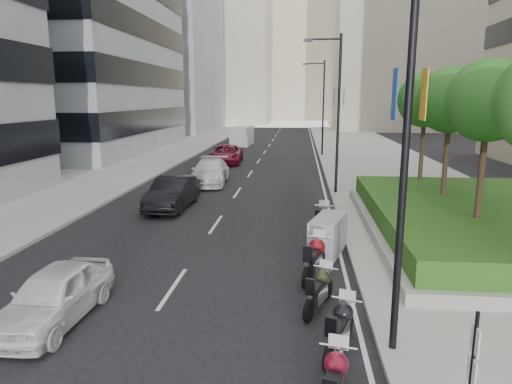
# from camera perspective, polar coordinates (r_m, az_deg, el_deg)

# --- Properties ---
(ground) EXTENTS (160.00, 160.00, 0.00)m
(ground) POSITION_cam_1_polar(r_m,az_deg,el_deg) (10.28, -8.22, -21.02)
(ground) COLOR black
(ground) RESTS_ON ground
(sidewalk_right) EXTENTS (10.00, 100.00, 0.15)m
(sidewalk_right) POSITION_cam_1_polar(r_m,az_deg,el_deg) (39.36, 15.48, 3.26)
(sidewalk_right) COLOR #9E9B93
(sidewalk_right) RESTS_ON ground
(sidewalk_left) EXTENTS (8.00, 100.00, 0.15)m
(sidewalk_left) POSITION_cam_1_polar(r_m,az_deg,el_deg) (41.28, -14.64, 3.68)
(sidewalk_left) COLOR #9E9B93
(sidewalk_left) RESTS_ON ground
(lane_edge) EXTENTS (0.12, 100.00, 0.01)m
(lane_edge) POSITION_cam_1_polar(r_m,az_deg,el_deg) (38.80, 7.74, 3.36)
(lane_edge) COLOR silver
(lane_edge) RESTS_ON ground
(lane_centre) EXTENTS (0.12, 100.00, 0.01)m
(lane_centre) POSITION_cam_1_polar(r_m,az_deg,el_deg) (38.95, 0.06, 3.50)
(lane_centre) COLOR silver
(lane_centre) RESTS_ON ground
(building_grey_far) EXTENTS (22.00, 26.00, 30.00)m
(building_grey_far) POSITION_cam_1_polar(r_m,az_deg,el_deg) (83.18, -13.50, 17.88)
(building_grey_far) COLOR gray
(building_grey_far) RESTS_ON ground
(building_cream_right) EXTENTS (28.00, 24.00, 36.00)m
(building_cream_right) POSITION_cam_1_polar(r_m,az_deg,el_deg) (91.43, 19.07, 18.88)
(building_cream_right) COLOR #B7AD93
(building_cream_right) RESTS_ON ground
(building_cream_left) EXTENTS (26.00, 24.00, 34.00)m
(building_cream_left) POSITION_cam_1_polar(r_m,az_deg,el_deg) (110.84, -5.22, 17.54)
(building_cream_left) COLOR #B7AD93
(building_cream_left) RESTS_ON ground
(building_cream_centre) EXTENTS (30.00, 24.00, 38.00)m
(building_cream_centre) POSITION_cam_1_polar(r_m,az_deg,el_deg) (129.09, 5.71, 17.58)
(building_cream_centre) COLOR #B7AD93
(building_cream_centre) RESTS_ON ground
(planter) EXTENTS (10.00, 14.00, 0.40)m
(planter) POSITION_cam_1_polar(r_m,az_deg,el_deg) (20.63, 27.66, -4.25)
(planter) COLOR #99948E
(planter) RESTS_ON sidewalk_right
(hedge) EXTENTS (9.40, 13.40, 0.80)m
(hedge) POSITION_cam_1_polar(r_m,az_deg,el_deg) (20.49, 27.82, -2.63)
(hedge) COLOR #244714
(hedge) RESTS_ON planter
(tree_1) EXTENTS (2.80, 2.80, 6.30)m
(tree_1) POSITION_cam_1_polar(r_m,az_deg,el_deg) (17.55, 27.06, 10.07)
(tree_1) COLOR #332319
(tree_1) RESTS_ON planter
(tree_2) EXTENTS (2.80, 2.80, 6.30)m
(tree_2) POSITION_cam_1_polar(r_m,az_deg,el_deg) (21.33, 23.16, 10.46)
(tree_2) COLOR #332319
(tree_2) RESTS_ON planter
(tree_3) EXTENTS (2.80, 2.80, 6.30)m
(tree_3) POSITION_cam_1_polar(r_m,az_deg,el_deg) (25.18, 20.43, 10.70)
(tree_3) COLOR #332319
(tree_3) RESTS_ON planter
(lamp_post_0) EXTENTS (2.34, 0.45, 9.00)m
(lamp_post_0) POSITION_cam_1_polar(r_m,az_deg,el_deg) (9.59, 17.48, 8.36)
(lamp_post_0) COLOR black
(lamp_post_0) RESTS_ON ground
(lamp_post_1) EXTENTS (2.34, 0.45, 9.00)m
(lamp_post_1) POSITION_cam_1_polar(r_m,az_deg,el_deg) (26.46, 9.95, 10.48)
(lamp_post_1) COLOR black
(lamp_post_1) RESTS_ON ground
(lamp_post_2) EXTENTS (2.34, 0.45, 9.00)m
(lamp_post_2) POSITION_cam_1_polar(r_m,az_deg,el_deg) (44.43, 8.22, 10.94)
(lamp_post_2) COLOR black
(lamp_post_2) RESTS_ON ground
(parking_sign) EXTENTS (0.06, 0.32, 2.50)m
(parking_sign) POSITION_cam_1_polar(r_m,az_deg,el_deg) (8.01, 25.31, -20.14)
(parking_sign) COLOR black
(parking_sign) RESTS_ON ground
(motorcycle_1) EXTENTS (0.71, 2.08, 1.04)m
(motorcycle_1) POSITION_cam_1_polar(r_m,az_deg,el_deg) (8.87, 9.74, -22.59)
(motorcycle_1) COLOR black
(motorcycle_1) RESTS_ON ground
(motorcycle_2) EXTENTS (0.94, 2.02, 1.05)m
(motorcycle_2) POSITION_cam_1_polar(r_m,az_deg,el_deg) (10.65, 10.48, -16.34)
(motorcycle_2) COLOR black
(motorcycle_2) RESTS_ON ground
(motorcycle_3) EXTENTS (0.95, 1.96, 1.03)m
(motorcycle_3) POSITION_cam_1_polar(r_m,az_deg,el_deg) (12.47, 7.92, -12.00)
(motorcycle_3) COLOR black
(motorcycle_3) RESTS_ON ground
(motorcycle_4) EXTENTS (0.95, 2.34, 1.19)m
(motorcycle_4) POSITION_cam_1_polar(r_m,az_deg,el_deg) (14.45, 7.35, -8.23)
(motorcycle_4) COLOR black
(motorcycle_4) RESTS_ON ground
(motorcycle_5) EXTENTS (1.54, 2.45, 1.38)m
(motorcycle_5) POSITION_cam_1_polar(r_m,az_deg,el_deg) (16.64, 8.98, -5.40)
(motorcycle_5) COLOR black
(motorcycle_5) RESTS_ON ground
(motorcycle_6) EXTENTS (0.80, 2.29, 1.15)m
(motorcycle_6) POSITION_cam_1_polar(r_m,az_deg,el_deg) (18.87, 8.19, -3.56)
(motorcycle_6) COLOR black
(motorcycle_6) RESTS_ON ground
(car_a) EXTENTS (1.76, 4.11, 1.38)m
(car_a) POSITION_cam_1_polar(r_m,az_deg,el_deg) (12.74, -23.90, -11.70)
(car_a) COLOR white
(car_a) RESTS_ON ground
(car_b) EXTENTS (1.83, 4.93, 1.61)m
(car_b) POSITION_cam_1_polar(r_m,az_deg,el_deg) (23.57, -10.37, -0.10)
(car_b) COLOR black
(car_b) RESTS_ON ground
(car_c) EXTENTS (2.55, 5.60, 1.59)m
(car_c) POSITION_cam_1_polar(r_m,az_deg,el_deg) (30.06, -5.79, 2.53)
(car_c) COLOR silver
(car_c) RESTS_ON ground
(car_d) EXTENTS (2.87, 5.75, 1.56)m
(car_d) POSITION_cam_1_polar(r_m,az_deg,el_deg) (39.65, -3.74, 4.75)
(car_d) COLOR maroon
(car_d) RESTS_ON ground
(delivery_van) EXTENTS (2.37, 5.35, 2.19)m
(delivery_van) POSITION_cam_1_polar(r_m,az_deg,el_deg) (54.93, -1.76, 6.94)
(delivery_van) COLOR #AEAEB0
(delivery_van) RESTS_ON ground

